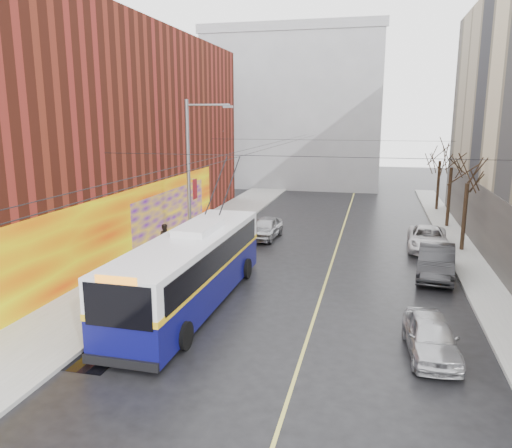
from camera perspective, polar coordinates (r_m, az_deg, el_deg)
The scene contains 21 objects.
ground at distance 17.95m, azimuth 0.28°, elevation -14.60°, with size 140.00×140.00×0.00m, color black.
sidewalk_left at distance 31.02m, azimuth -9.07°, elevation -2.96°, with size 4.00×60.00×0.15m, color gray.
sidewalk_right at distance 29.23m, azimuth 23.56°, elevation -4.79°, with size 2.00×60.00×0.15m, color gray.
lane_line at distance 30.76m, azimuth 9.03°, elevation -3.23°, with size 0.12×50.00×0.01m, color #BFB74C.
building_left at distance 35.55m, azimuth -20.34°, elevation 9.65°, with size 12.11×36.00×14.00m.
building_far at distance 61.37m, azimuth 4.59°, elevation 12.98°, with size 20.50×12.10×18.00m.
streetlight_pole at distance 27.61m, azimuth -7.40°, elevation 5.32°, with size 2.65×0.60×9.00m.
catenary_wires at distance 31.06m, azimuth 2.01°, elevation 8.75°, with size 18.00×60.00×0.22m.
tree_near at distance 32.20m, azimuth 23.12°, elevation 5.65°, with size 3.20×3.20×6.40m.
tree_mid at distance 39.07m, azimuth 21.52°, elevation 7.16°, with size 3.20×3.20×6.68m.
tree_far at distance 46.01m, azimuth 20.36°, elevation 7.74°, with size 3.20×3.20×6.57m.
puddle at distance 19.04m, azimuth -17.32°, elevation -13.54°, with size 1.93×3.33×0.01m, color black.
pigeons_flying at distance 26.87m, azimuth -0.22°, elevation 11.08°, with size 3.76×1.08×1.03m.
trolleybus at distance 21.86m, azimuth -7.41°, elevation -5.02°, with size 3.11×12.73×6.00m.
parked_car_a at distance 18.58m, azimuth 19.37°, elevation -12.02°, with size 1.63×4.05×1.38m, color #ABADB0.
parked_car_b at distance 27.25m, azimuth 19.90°, elevation -4.05°, with size 1.74×5.00×1.65m, color #252528.
parked_car_c at distance 32.63m, azimuth 19.03°, elevation -1.59°, with size 2.35×5.10×1.42m, color silver.
following_car at distance 33.83m, azimuth 1.09°, elevation -0.43°, with size 1.69×4.21×1.43m, color #A1A2A6.
pedestrian_a at distance 26.32m, azimuth -10.83°, elevation -3.59°, with size 0.65×0.43×1.78m, color black.
pedestrian_b at distance 29.90m, azimuth -10.29°, elevation -1.67°, with size 0.87×0.68×1.79m, color black.
pedestrian_c at distance 29.79m, azimuth -6.87°, elevation -1.85°, with size 1.00×0.57×1.54m, color black.
Camera 1 is at (3.67, -15.61, 8.08)m, focal length 35.00 mm.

